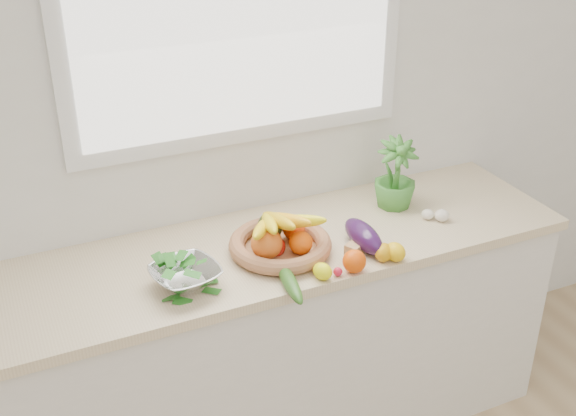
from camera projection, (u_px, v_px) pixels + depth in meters
name	position (u px, v px, depth m)	size (l,w,h in m)	color
back_wall	(240.00, 102.00, 2.66)	(4.50, 0.02, 2.70)	white
counter_cabinet	(274.00, 347.00, 2.85)	(2.20, 0.58, 0.86)	silver
countertop	(273.00, 249.00, 2.64)	(2.24, 0.62, 0.04)	beige
orange_loose	(354.00, 261.00, 2.45)	(0.08, 0.08, 0.08)	#ED4E07
lemon_a	(395.00, 252.00, 2.52)	(0.07, 0.08, 0.07)	yellow
lemon_b	(384.00, 252.00, 2.52)	(0.06, 0.08, 0.06)	#CF8C0B
lemon_c	(323.00, 271.00, 2.42)	(0.06, 0.07, 0.06)	#FDFF0D
apple	(275.00, 247.00, 2.55)	(0.07, 0.07, 0.07)	red
ginger	(359.00, 245.00, 2.59)	(0.12, 0.05, 0.04)	tan
garlic_a	(362.00, 237.00, 2.63)	(0.06, 0.06, 0.05)	white
garlic_b	(428.00, 214.00, 2.79)	(0.05, 0.05, 0.04)	white
garlic_c	(442.00, 215.00, 2.78)	(0.06, 0.06, 0.05)	white
eggplant	(363.00, 236.00, 2.59)	(0.09, 0.23, 0.09)	#2D103D
cucumber	(290.00, 282.00, 2.37)	(0.05, 0.26, 0.05)	#2C5E1B
radish	(338.00, 272.00, 2.44)	(0.03, 0.03, 0.03)	red
potted_herb	(395.00, 176.00, 2.84)	(0.17, 0.17, 0.30)	#3F8630
fruit_basket	(279.00, 239.00, 2.56)	(0.39, 0.39, 0.19)	tan
colander_with_spinach	(185.00, 271.00, 2.36)	(0.26, 0.26, 0.12)	white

